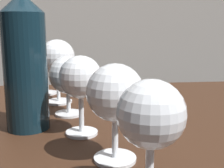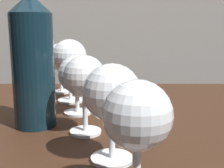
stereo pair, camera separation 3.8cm
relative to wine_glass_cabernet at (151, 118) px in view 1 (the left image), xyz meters
The scene contains 7 objects.
wine_glass_cabernet is the anchor object (origin of this frame).
wine_glass_white 0.11m from the wine_glass_cabernet, 106.49° to the left, with size 0.08×0.08×0.14m.
wine_glass_pinot 0.22m from the wine_glass_cabernet, 109.32° to the left, with size 0.07×0.07×0.14m.
wine_glass_merlot 0.34m from the wine_glass_cabernet, 107.28° to the left, with size 0.08×0.08×0.13m.
wine_glass_amber 0.45m from the wine_glass_cabernet, 106.92° to the left, with size 0.09×0.09×0.16m.
wine_glass_port 0.56m from the wine_glass_cabernet, 107.89° to the left, with size 0.08×0.08×0.14m.
wine_bottle 0.30m from the wine_glass_cabernet, 124.65° to the left, with size 0.08×0.08×0.33m.
Camera 1 is at (-0.04, -0.55, 0.96)m, focal length 45.80 mm.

